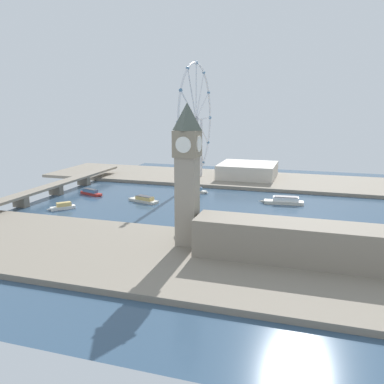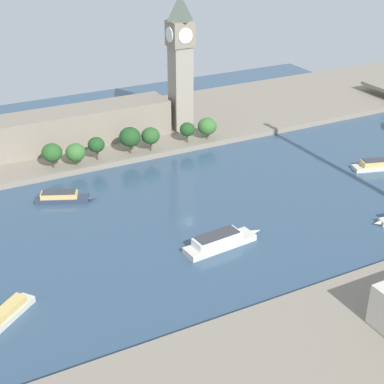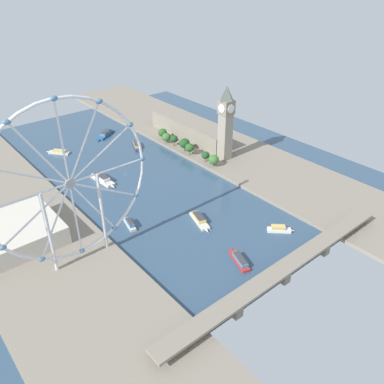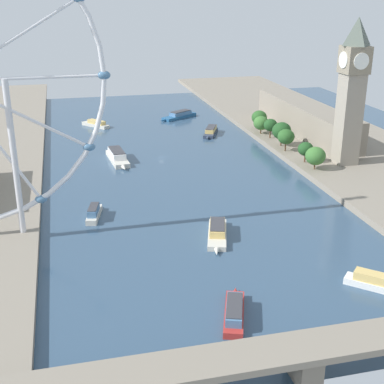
{
  "view_description": "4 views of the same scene",
  "coord_description": "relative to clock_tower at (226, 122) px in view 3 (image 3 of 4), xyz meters",
  "views": [
    {
      "loc": [
        -294.19,
        -22.16,
        79.43
      ],
      "look_at": [
        -4.55,
        67.95,
        11.67
      ],
      "focal_mm": 37.68,
      "sensor_mm": 36.0,
      "label": 1
    },
    {
      "loc": [
        197.11,
        -102.12,
        125.51
      ],
      "look_at": [
        -0.28,
        1.32,
        12.84
      ],
      "focal_mm": 54.93,
      "sensor_mm": 36.0,
      "label": 2
    },
    {
      "loc": [
        168.82,
        305.3,
        183.04
      ],
      "look_at": [
        -13.34,
        86.98,
        13.02
      ],
      "focal_mm": 36.74,
      "sensor_mm": 36.0,
      "label": 3
    },
    {
      "loc": [
        53.63,
        296.03,
        92.89
      ],
      "look_at": [
        2.02,
        84.0,
        9.79
      ],
      "focal_mm": 50.4,
      "sensor_mm": 36.0,
      "label": 4
    }
  ],
  "objects": [
    {
      "name": "ground_plane",
      "position": [
        93.62,
        -42.89,
        -42.93
      ],
      "size": [
        393.41,
        393.41,
        0.0
      ],
      "primitive_type": "plane",
      "color": "#334C66"
    },
    {
      "name": "riverbank_left",
      "position": [
        -18.09,
        -42.89,
        -41.43
      ],
      "size": [
        90.0,
        520.0,
        3.0
      ],
      "primitive_type": "cube",
      "color": "gray",
      "rests_on": "ground_plane"
    },
    {
      "name": "riverbank_right",
      "position": [
        205.33,
        -42.89,
        -41.43
      ],
      "size": [
        90.0,
        520.0,
        3.0
      ],
      "primitive_type": "cube",
      "color": "gray",
      "rests_on": "ground_plane"
    },
    {
      "name": "clock_tower",
      "position": [
        0.0,
        0.0,
        0.0
      ],
      "size": [
        13.57,
        13.57,
        76.37
      ],
      "color": "gray",
      "rests_on": "riverbank_left"
    },
    {
      "name": "parliament_block",
      "position": [
        -7.11,
        -65.71,
        -30.32
      ],
      "size": [
        22.0,
        115.43,
        19.22
      ],
      "primitive_type": "cube",
      "color": "gray",
      "rests_on": "riverbank_left"
    },
    {
      "name": "tree_row_embankment",
      "position": [
        20.71,
        -40.23,
        -31.82
      ],
      "size": [
        13.06,
        98.31,
        14.45
      ],
      "color": "#513823",
      "rests_on": "riverbank_left"
    },
    {
      "name": "ferris_wheel",
      "position": [
        185.18,
        50.73,
        18.93
      ],
      "size": [
        112.45,
        3.2,
        115.07
      ],
      "color": "silver",
      "rests_on": "riverbank_right"
    },
    {
      "name": "riverside_hall",
      "position": [
        211.86,
        2.42,
        -32.74
      ],
      "size": [
        55.75,
        57.01,
        14.38
      ],
      "primitive_type": "cube",
      "color": "beige",
      "rests_on": "riverbank_right"
    },
    {
      "name": "river_bridge",
      "position": [
        93.62,
        151.68,
        -35.22
      ],
      "size": [
        205.41,
        12.35,
        9.89
      ],
      "color": "gray",
      "rests_on": "ground_plane"
    },
    {
      "name": "tour_boat_0",
      "position": [
        102.28,
        122.04,
        -40.82
      ],
      "size": [
        12.98,
        26.43,
        5.04
      ],
      "rotation": [
        0.0,
        0.0,
        4.37
      ],
      "color": "#B22D28",
      "rests_on": "ground_plane"
    },
    {
      "name": "tour_boat_1",
      "position": [
        91.62,
        67.14,
        -40.86
      ],
      "size": [
        14.48,
        30.68,
        5.17
      ],
      "rotation": [
        0.0,
        0.0,
        1.27
      ],
      "color": "beige",
      "rests_on": "ground_plane"
    },
    {
      "name": "tour_boat_2",
      "position": [
        137.77,
        35.72,
        -40.72
      ],
      "size": [
        8.39,
        21.84,
        5.43
      ],
      "rotation": [
        0.0,
        0.0,
        4.49
      ],
      "color": "beige",
      "rests_on": "ground_plane"
    },
    {
      "name": "tour_boat_3",
      "position": [
        51.47,
        -86.99,
        -40.82
      ],
      "size": [
        15.9,
        27.55,
        5.04
      ],
      "rotation": [
        0.0,
        0.0,
        1.15
      ],
      "color": "#2D384C",
      "rests_on": "ground_plane"
    },
    {
      "name": "tour_boat_4",
      "position": [
        119.08,
        -42.51,
        -40.34
      ],
      "size": [
        10.85,
        36.28,
        6.28
      ],
      "rotation": [
        0.0,
        0.0,
        1.66
      ],
      "color": "beige",
      "rests_on": "ground_plane"
    },
    {
      "name": "tour_boat_5",
      "position": [
        61.62,
        -139.66,
        -40.79
      ],
      "size": [
        31.96,
        23.46,
        5.31
      ],
      "rotation": [
        0.0,
        0.0,
        0.58
      ],
      "color": "#235684",
      "rests_on": "ground_plane"
    },
    {
      "name": "tour_boat_6",
      "position": [
        125.42,
        -127.59,
        -40.99
      ],
      "size": [
        19.9,
        23.45,
        4.73
      ],
      "rotation": [
        0.0,
        0.0,
        5.39
      ],
      "color": "beige",
      "rests_on": "ground_plane"
    },
    {
      "name": "tour_boat_7",
      "position": [
        52.44,
        116.65,
        -40.82
      ],
      "size": [
        18.04,
        17.41,
        5.24
      ],
      "rotation": [
        0.0,
        0.0,
        2.38
      ],
      "color": "white",
      "rests_on": "ground_plane"
    }
  ]
}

